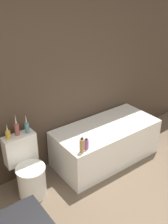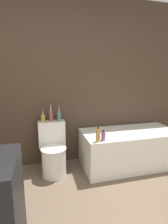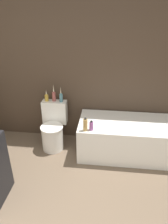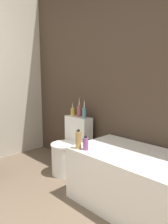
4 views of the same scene
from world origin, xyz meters
The scene contains 8 objects.
wall_back_tiled centered at (0.00, 2.23, 1.30)m, with size 6.40×0.06×2.60m.
bathtub centered at (0.80, 1.81, 0.28)m, with size 1.52×0.73×0.56m.
toilet centered at (-0.41, 1.88, 0.32)m, with size 0.40×0.51×0.74m.
vase_gold centered at (-0.53, 2.05, 0.81)m, with size 0.06×0.06×0.19m.
vase_silver centered at (-0.41, 2.06, 0.83)m, with size 0.06×0.06×0.28m.
vase_bronze centered at (-0.29, 2.04, 0.83)m, with size 0.05×0.05×0.25m.
shampoo_bottle_tall centered at (0.16, 1.52, 0.65)m, with size 0.06×0.06×0.20m.
shampoo_bottle_short centered at (0.24, 1.54, 0.63)m, with size 0.06×0.06×0.15m.
Camera 1 is at (-1.36, -0.56, 2.43)m, focal length 42.00 mm.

